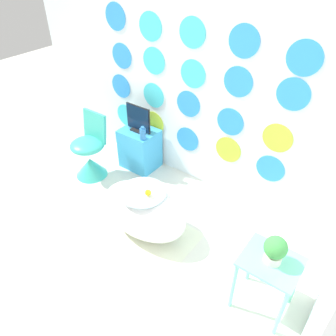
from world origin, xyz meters
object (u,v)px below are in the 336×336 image
Objects in this scene: tv at (138,120)px; potted_plant_left at (275,250)px; vase at (143,134)px; chair at (90,156)px; bathtub at (144,210)px.

tv reaches higher than potted_plant_left.
tv reaches higher than vase.
chair is at bearing -144.08° from vase.
potted_plant_left is (1.31, -0.07, 0.43)m from bathtub.
vase is 0.71× the size of potted_plant_left.
chair is 4.85× the size of vase.
vase is (-0.60, 0.71, 0.34)m from bathtub.
chair is 2.51m from potted_plant_left.
vase is (0.54, 0.39, 0.32)m from chair.
tv is 2.27m from potted_plant_left.
potted_plant_left is at bearing -9.15° from chair.
vase is at bearing 129.98° from bathtub.
chair is at bearing -125.70° from tv.
tv is at bearing 156.48° from potted_plant_left.
chair reaches higher than potted_plant_left.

